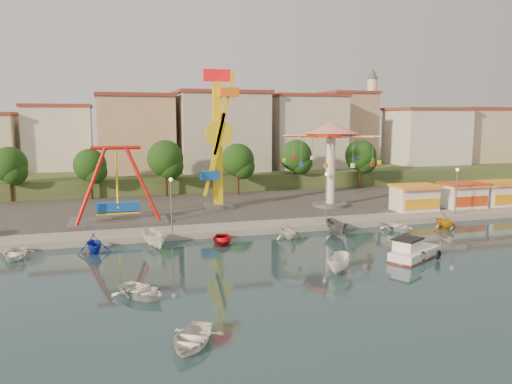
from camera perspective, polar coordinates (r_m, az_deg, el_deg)
name	(u,v)px	position (r m, az deg, el deg)	size (l,w,h in m)	color
ground	(300,270)	(38.33, 5.02, -8.92)	(200.00, 200.00, 0.00)	#142C37
quay_deck	(182,176)	(97.59, -8.41, 1.78)	(200.00, 100.00, 0.60)	#9E998E
asphalt_pad	(217,201)	(66.30, -4.50, -0.99)	(90.00, 28.00, 0.01)	#4C4944
hill_terrace	(179,168)	(102.39, -8.83, 2.75)	(200.00, 60.00, 3.00)	#384C26
pirate_ship_ride	(117,186)	(54.00, -15.58, 0.64)	(10.00, 5.00, 8.00)	#59595E
kamikaze_tower	(219,142)	(59.84, -4.24, 5.70)	(3.92, 3.10, 16.50)	#59595E
wave_swinger	(331,145)	(61.80, 8.56, 5.34)	(11.60, 11.60, 10.40)	#59595E
booth_left	(414,197)	(61.84, 17.65, -0.58)	(5.40, 3.78, 3.08)	white
booth_mid	(463,195)	(65.90, 22.58, -0.30)	(5.40, 3.78, 3.08)	white
booth_right	(501,193)	(69.62, 26.23, -0.09)	(5.40, 3.78, 3.08)	white
lamp_post_1	(171,207)	(48.05, -9.64, -1.66)	(0.14, 0.14, 5.00)	#59595E
lamp_post_2	(326,199)	(52.36, 8.01, -0.80)	(0.14, 0.14, 5.00)	#59595E
lamp_post_3	(456,193)	(60.71, 21.90, -0.06)	(0.14, 0.14, 5.00)	#59595E
tree_0	(9,165)	(72.32, -26.39, 2.83)	(4.60, 4.60, 7.19)	#382314
tree_1	(90,165)	(70.56, -18.46, 2.93)	(4.35, 4.35, 6.80)	#382314
tree_2	(165,158)	(70.43, -10.33, 3.80)	(5.02, 5.02, 7.85)	#382314
tree_3	(238,160)	(70.82, -2.11, 3.66)	(4.68, 4.68, 7.32)	#382314
tree_4	(296,156)	(76.69, 4.61, 4.15)	(4.86, 4.86, 7.60)	#382314
tree_5	(361,156)	(79.22, 11.87, 4.10)	(4.83, 4.83, 7.54)	#382314
building_1	(57,144)	(85.84, -21.77, 5.08)	(12.33, 9.01, 8.63)	silver
building_2	(141,135)	(86.18, -13.00, 6.34)	(11.95, 9.28, 11.23)	tan
building_3	(226,141)	(85.07, -3.49, 5.83)	(12.59, 10.50, 9.20)	beige
building_4	(293,139)	(92.24, 4.25, 6.03)	(10.75, 9.23, 9.24)	beige
building_5	(363,134)	(96.05, 12.14, 6.55)	(12.77, 10.96, 11.21)	tan
building_6	(423,130)	(100.91, 18.51, 6.71)	(8.23, 8.98, 12.36)	silver
building_7	(457,138)	(112.01, 22.03, 5.74)	(11.59, 10.93, 8.76)	beige
minaret	(371,113)	(100.99, 13.04, 8.84)	(2.80, 2.80, 18.00)	silver
cabin_motorboat	(413,253)	(43.11, 17.52, -6.63)	(5.68, 4.49, 1.89)	white
rowboat_a	(142,291)	(33.51, -12.94, -10.95)	(2.82, 3.95, 0.82)	white
rowboat_b	(191,338)	(26.48, -7.39, -16.21)	(2.73, 3.82, 0.79)	white
skiff	(339,264)	(37.89, 9.45, -8.10)	(1.37, 3.65, 1.41)	white
moored_boat_0	(15,254)	(45.83, -25.83, -6.37)	(2.58, 3.62, 0.75)	white
moored_boat_1	(94,243)	(45.09, -18.06, -5.58)	(2.69, 3.12, 1.64)	#152BBA
moored_boat_2	(155,239)	(45.21, -11.50, -5.32)	(1.56, 4.15, 1.60)	silver
moored_boat_3	(222,239)	(46.20, -3.92, -5.41)	(2.62, 3.67, 0.76)	#AF0E18
moored_boat_4	(288,231)	(47.88, 3.68, -4.43)	(2.53, 2.93, 1.54)	silver
moored_boat_5	(337,228)	(49.84, 9.21, -4.04)	(1.46, 3.88, 1.50)	#555459
moored_boat_6	(399,227)	(53.26, 15.99, -3.85)	(2.71, 3.80, 0.79)	white
moored_boat_7	(445,220)	(56.30, 20.75, -3.04)	(2.47, 2.86, 1.51)	orange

